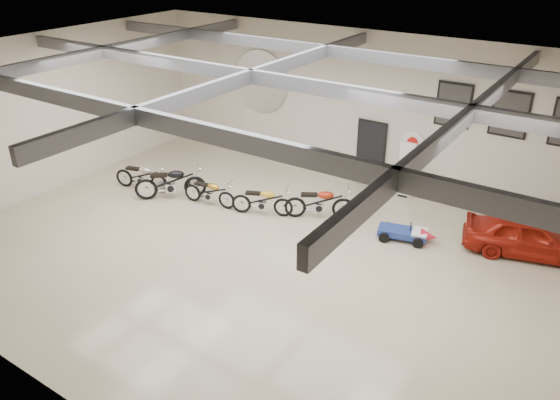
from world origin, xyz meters
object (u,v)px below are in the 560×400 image
Objects in this scene: motorcycle_yellow at (262,200)px; motorcycle_red at (319,202)px; vintage_car at (529,235)px; motorcycle_black at (170,182)px; banner_stand at (406,170)px; motorcycle_gold at (209,191)px; go_kart at (408,231)px; motorcycle_silver at (141,176)px.

motorcycle_red reaches higher than motorcycle_yellow.
motorcycle_black is at bearing 90.21° from vintage_car.
motorcycle_gold is (-4.81, -3.95, -0.47)m from banner_stand.
vintage_car reaches higher than go_kart.
vintage_car is at bearing -6.44° from motorcycle_yellow.
go_kart is 0.49× the size of vintage_car.
motorcycle_yellow is 0.91× the size of motorcycle_red.
motorcycle_black is at bearing -175.14° from motorcycle_gold.
motorcycle_silver is 0.86× the size of motorcycle_black.
motorcycle_yellow is 1.14× the size of go_kart.
motorcycle_black is 1.24× the size of motorcycle_gold.
banner_stand is 6.24m from motorcycle_gold.
vintage_car is (10.21, 2.77, -0.01)m from motorcycle_black.
motorcycle_black is at bearing -147.58° from banner_stand.
motorcycle_gold is at bearing 168.79° from motorcycle_red.
motorcycle_red is at bearing 88.10° from vintage_car.
go_kart is at bearing -26.18° from motorcycle_red.
banner_stand is at bearing 99.39° from go_kart.
banner_stand reaches higher than motorcycle_black.
banner_stand is 0.92× the size of motorcycle_red.
motorcycle_red is (1.53, 0.77, 0.05)m from motorcycle_yellow.
vintage_car is at bearing 5.71° from go_kart.
motorcycle_gold is at bearing -28.06° from motorcycle_black.
motorcycle_black is at bearing 170.19° from motorcycle_yellow.
motorcycle_black is 3.16m from motorcycle_yellow.
go_kart is (7.31, 1.68, -0.28)m from motorcycle_black.
motorcycle_gold reaches higher than go_kart.
motorcycle_black reaches higher than go_kart.
motorcycle_silver is 11.82m from vintage_car.
go_kart is (2.71, 0.21, -0.23)m from motorcycle_red.
motorcycle_black is at bearing 177.97° from go_kart.
motorcycle_red is (5.88, 1.51, 0.03)m from motorcycle_silver.
motorcycle_gold is 9.21m from vintage_car.
go_kart is at bearing -3.15° from motorcycle_silver.
motorcycle_silver is at bearing 179.39° from motorcycle_gold.
go_kart is at bearing 95.69° from vintage_car.
motorcycle_gold is at bearing -6.56° from motorcycle_silver.
motorcycle_gold is at bearing 90.47° from vintage_car.
motorcycle_silver is 1.03× the size of motorcycle_yellow.
go_kart is at bearing -68.05° from banner_stand.
banner_stand reaches higher than motorcycle_gold.
vintage_car is at bearing -26.29° from motorcycle_black.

